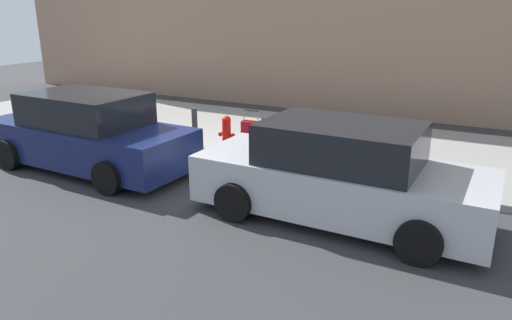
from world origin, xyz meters
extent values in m
plane|color=#333335|center=(0.00, 0.00, 0.00)|extent=(40.00, 40.00, 0.00)
cube|color=gray|center=(0.00, -2.50, 0.07)|extent=(18.00, 5.00, 0.14)
cube|color=#59601E|center=(-3.82, -0.62, 0.48)|extent=(0.48, 0.25, 0.69)
cube|color=black|center=(-3.82, -0.62, 0.48)|extent=(0.48, 0.05, 0.70)
cylinder|color=gray|center=(-4.03, -0.61, 0.96)|extent=(0.02, 0.02, 0.26)
cylinder|color=gray|center=(-3.62, -0.62, 0.96)|extent=(0.02, 0.02, 0.26)
cylinder|color=black|center=(-3.82, -0.62, 1.09)|extent=(0.41, 0.03, 0.02)
cylinder|color=black|center=(-4.04, -0.61, 0.16)|extent=(0.04, 0.02, 0.04)
cylinder|color=black|center=(-3.61, -0.62, 0.16)|extent=(0.04, 0.02, 0.04)
cube|color=maroon|center=(-3.35, -0.67, 0.40)|extent=(0.38, 0.22, 0.52)
cube|color=black|center=(-3.35, -0.67, 0.40)|extent=(0.37, 0.07, 0.53)
cylinder|color=gray|center=(-3.50, -0.65, 0.81)|extent=(0.02, 0.02, 0.29)
cylinder|color=gray|center=(-3.20, -0.68, 0.81)|extent=(0.02, 0.02, 0.29)
cylinder|color=black|center=(-3.35, -0.67, 0.95)|extent=(0.30, 0.05, 0.02)
cylinder|color=black|center=(-3.51, -0.65, 0.16)|extent=(0.05, 0.02, 0.04)
cylinder|color=black|center=(-3.19, -0.68, 0.16)|extent=(0.05, 0.02, 0.04)
cube|color=#9EA0A8|center=(-2.94, -0.68, 0.46)|extent=(0.36, 0.23, 0.64)
cube|color=black|center=(-2.94, -0.68, 0.46)|extent=(0.35, 0.07, 0.65)
cylinder|color=gray|center=(-3.08, -0.66, 0.93)|extent=(0.02, 0.02, 0.31)
cylinder|color=gray|center=(-2.80, -0.69, 0.93)|extent=(0.02, 0.02, 0.31)
cylinder|color=black|center=(-2.94, -0.68, 1.08)|extent=(0.29, 0.05, 0.02)
cylinder|color=black|center=(-3.09, -0.66, 0.16)|extent=(0.05, 0.02, 0.04)
cylinder|color=black|center=(-2.79, -0.69, 0.16)|extent=(0.05, 0.02, 0.04)
cube|color=black|center=(-2.51, -0.75, 0.40)|extent=(0.41, 0.20, 0.51)
cube|color=black|center=(-2.51, -0.75, 0.40)|extent=(0.42, 0.04, 0.52)
cylinder|color=gray|center=(-2.68, -0.75, 0.78)|extent=(0.02, 0.02, 0.25)
cylinder|color=gray|center=(-2.33, -0.75, 0.78)|extent=(0.02, 0.02, 0.25)
cylinder|color=black|center=(-2.51, -0.75, 0.90)|extent=(0.35, 0.03, 0.02)
cylinder|color=black|center=(-2.69, -0.75, 0.16)|extent=(0.04, 0.02, 0.04)
cylinder|color=black|center=(-2.33, -0.75, 0.16)|extent=(0.04, 0.02, 0.04)
cube|color=#0F606B|center=(-2.06, -0.68, 0.42)|extent=(0.37, 0.24, 0.56)
cube|color=black|center=(-2.06, -0.68, 0.42)|extent=(0.38, 0.04, 0.57)
cylinder|color=gray|center=(-2.22, -0.68, 0.84)|extent=(0.02, 0.02, 0.27)
cylinder|color=gray|center=(-1.91, -0.68, 0.84)|extent=(0.02, 0.02, 0.27)
cylinder|color=black|center=(-2.06, -0.68, 0.97)|extent=(0.31, 0.03, 0.02)
cylinder|color=black|center=(-2.22, -0.68, 0.16)|extent=(0.04, 0.02, 0.04)
cylinder|color=black|center=(-1.90, -0.68, 0.16)|extent=(0.04, 0.02, 0.04)
cube|color=red|center=(-1.62, -0.72, 0.51)|extent=(0.42, 0.23, 0.73)
cube|color=black|center=(-1.62, -0.72, 0.51)|extent=(0.42, 0.06, 0.75)
cylinder|color=gray|center=(-1.79, -0.72, 1.00)|extent=(0.02, 0.02, 0.24)
cylinder|color=gray|center=(-1.44, -0.71, 1.00)|extent=(0.02, 0.02, 0.24)
cylinder|color=black|center=(-1.62, -0.72, 1.12)|extent=(0.35, 0.04, 0.02)
cylinder|color=black|center=(-1.79, -0.72, 0.16)|extent=(0.04, 0.02, 0.04)
cylinder|color=black|center=(-1.44, -0.71, 0.16)|extent=(0.04, 0.02, 0.04)
cylinder|color=red|center=(-1.00, -0.67, 0.47)|extent=(0.20, 0.20, 0.65)
sphere|color=red|center=(-1.00, -0.67, 0.84)|extent=(0.21, 0.21, 0.21)
cylinder|color=red|center=(-0.85, -0.67, 0.50)|extent=(0.09, 0.10, 0.09)
cylinder|color=red|center=(-1.15, -0.67, 0.50)|extent=(0.09, 0.10, 0.09)
cylinder|color=#333338|center=(-0.23, -0.52, 0.61)|extent=(0.13, 0.13, 0.94)
cube|color=#B2B5BA|center=(-4.40, 1.48, 0.57)|extent=(4.69, 1.86, 0.78)
cube|color=black|center=(-4.40, 1.48, 1.28)|extent=(2.45, 1.68, 0.64)
cylinder|color=black|center=(-2.94, 2.34, 0.32)|extent=(0.64, 0.23, 0.64)
cylinder|color=black|center=(-2.98, 0.55, 0.32)|extent=(0.64, 0.23, 0.64)
cylinder|color=black|center=(-5.82, 2.40, 0.32)|extent=(0.64, 0.23, 0.64)
cylinder|color=black|center=(-5.86, 0.61, 0.32)|extent=(0.64, 0.23, 0.64)
cube|color=#141E4C|center=(1.11, 1.48, 0.58)|extent=(4.74, 1.93, 0.80)
cube|color=black|center=(1.11, 1.48, 1.30)|extent=(2.49, 1.71, 0.65)
cylinder|color=black|center=(2.59, 2.32, 0.32)|extent=(0.65, 0.24, 0.64)
cylinder|color=black|center=(2.53, 0.53, 0.32)|extent=(0.65, 0.24, 0.64)
cylinder|color=black|center=(-0.31, 2.42, 0.32)|extent=(0.65, 0.24, 0.64)
cylinder|color=black|center=(-0.37, 0.63, 0.32)|extent=(0.65, 0.24, 0.64)
camera|label=1|loc=(-6.56, 8.51, 3.32)|focal=33.68mm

